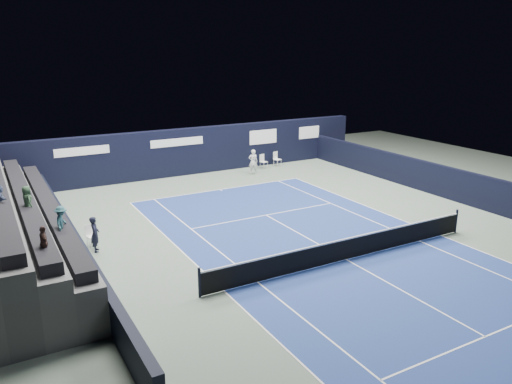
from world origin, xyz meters
TOP-DOWN VIEW (x-y plane):
  - ground at (0.00, 2.00)m, footprint 48.00×48.00m
  - court_surface at (0.00, 0.00)m, footprint 10.97×23.77m
  - enclosure_wall_right at (10.50, 6.00)m, footprint 0.30×22.00m
  - folding_chair_back_a at (5.07, 15.53)m, footprint 0.53×0.55m
  - folding_chair_back_b at (6.29, 15.62)m, footprint 0.57×0.56m
  - line_judge_chair at (-8.61, 6.63)m, footprint 0.48×0.47m
  - line_judge at (-8.60, 5.86)m, footprint 0.48×0.62m
  - court_markings at (0.00, 0.00)m, footprint 11.03×23.83m
  - tennis_net at (0.00, 0.00)m, footprint 12.90×0.10m
  - back_sponsor_wall at (0.01, 16.50)m, footprint 26.00×0.63m
  - side_barrier_left at (-9.50, 5.97)m, footprint 0.33×22.00m
  - tennis_player at (3.66, 14.37)m, footprint 0.72×0.92m

SIDE VIEW (x-z plane):
  - ground at x=0.00m, z-range 0.00..0.00m
  - court_surface at x=0.00m, z-range 0.00..0.01m
  - court_markings at x=0.00m, z-range 0.01..0.01m
  - tennis_net at x=0.00m, z-range -0.04..1.06m
  - line_judge_chair at x=-8.61m, z-range 0.06..1.00m
  - folding_chair_back_b at x=6.29m, z-range 0.07..1.10m
  - side_barrier_left at x=-9.50m, z-range 0.00..1.20m
  - folding_chair_back_a at x=5.07m, z-range 0.16..1.15m
  - line_judge at x=-8.60m, z-range 0.00..1.53m
  - tennis_player at x=3.66m, z-range 0.00..1.67m
  - enclosure_wall_right at x=10.50m, z-range 0.00..1.80m
  - back_sponsor_wall at x=0.01m, z-range 0.00..3.10m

